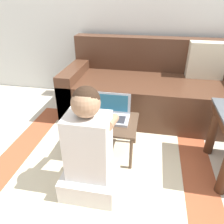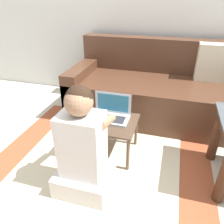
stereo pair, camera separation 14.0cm
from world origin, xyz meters
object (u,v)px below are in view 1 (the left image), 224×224
Objects in this scene: laptop at (111,115)px; computer_mouse at (81,117)px; couch at (152,90)px; laptop_desk at (105,125)px; person_seated at (89,152)px.

laptop is 2.58× the size of computer_mouse.
computer_mouse is at bearing -168.07° from laptop.
couch reaches higher than laptop_desk.
couch is at bearing 55.45° from computer_mouse.
laptop_desk is 0.66× the size of person_seated.
person_seated is at bearing -92.38° from laptop_desk.
computer_mouse is (-0.20, 0.00, 0.05)m from laptop_desk.
laptop is 0.23m from computer_mouse.
laptop reaches higher than laptop_desk.
couch is 0.81m from laptop.
person_seated is at bearing -106.93° from couch.
couch is 3.60× the size of laptop_desk.
laptop is (0.03, 0.05, 0.07)m from laptop_desk.
couch is 6.05× the size of laptop.
laptop_desk is 0.09m from laptop.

